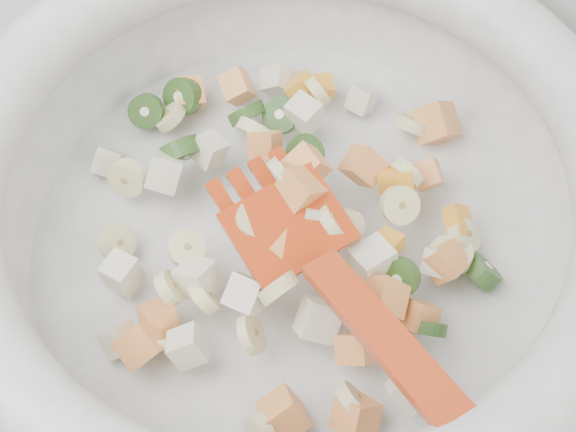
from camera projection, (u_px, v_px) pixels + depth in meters
The scene contains 1 object.
mixing_bowl at pixel (288, 203), 0.54m from camera, with size 0.47×0.43×0.13m.
Camera 1 is at (0.15, 1.28, 1.42)m, focal length 55.00 mm.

